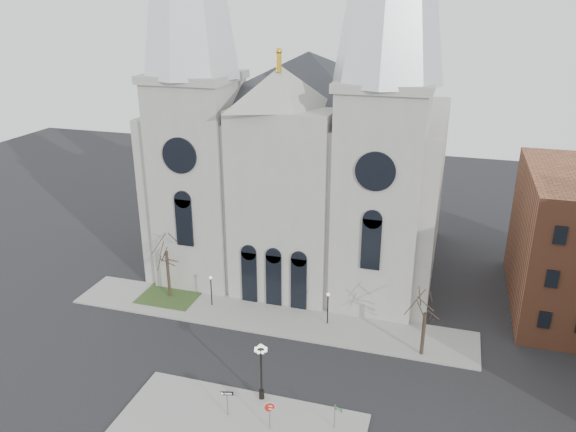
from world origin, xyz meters
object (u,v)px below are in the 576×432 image
(globe_lamp, at_px, (261,365))
(one_way_sign, at_px, (227,398))
(stop_sign, at_px, (270,410))
(street_name_sign, at_px, (336,415))

(globe_lamp, distance_m, one_way_sign, 3.47)
(stop_sign, relative_size, one_way_sign, 1.05)
(stop_sign, bearing_deg, globe_lamp, 115.32)
(globe_lamp, relative_size, one_way_sign, 2.21)
(stop_sign, bearing_deg, street_name_sign, 13.77)
(globe_lamp, bearing_deg, one_way_sign, -125.54)
(globe_lamp, distance_m, street_name_sign, 6.64)
(globe_lamp, xyz_separation_m, one_way_sign, (-1.79, -2.51, -1.59))
(globe_lamp, xyz_separation_m, street_name_sign, (6.16, -1.56, -1.89))
(one_way_sign, distance_m, street_name_sign, 8.02)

